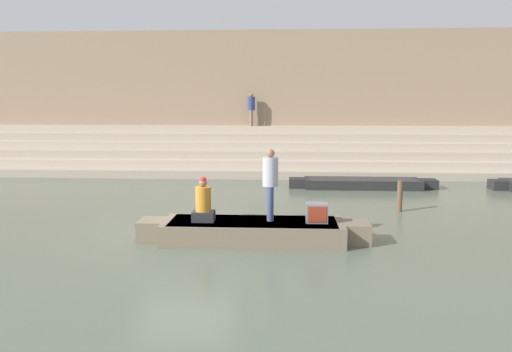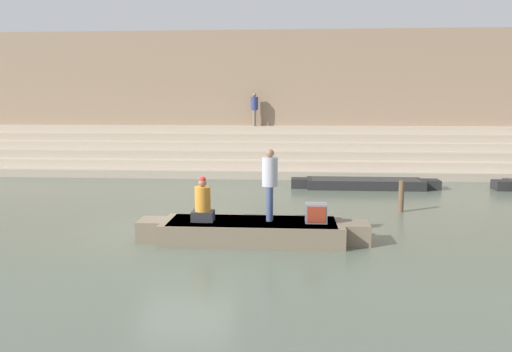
# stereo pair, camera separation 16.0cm
# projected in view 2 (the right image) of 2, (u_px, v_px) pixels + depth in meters

# --- Properties ---
(ground_plane) EXTENTS (120.00, 120.00, 0.00)m
(ground_plane) POSITION_uv_depth(u_px,v_px,m) (184.00, 231.00, 12.78)
(ground_plane) COLOR #566051
(ghat_steps) EXTENTS (36.00, 4.43, 2.07)m
(ghat_steps) POSITION_uv_depth(u_px,v_px,m) (234.00, 155.00, 23.91)
(ghat_steps) COLOR tan
(ghat_steps) RESTS_ON ground
(back_wall) EXTENTS (34.20, 1.28, 6.79)m
(back_wall) POSITION_uv_depth(u_px,v_px,m) (239.00, 100.00, 25.69)
(back_wall) COLOR #937A60
(back_wall) RESTS_ON ground
(rowboat_main) EXTENTS (5.47, 1.51, 0.49)m
(rowboat_main) POSITION_uv_depth(u_px,v_px,m) (252.00, 230.00, 11.84)
(rowboat_main) COLOR #756651
(rowboat_main) RESTS_ON ground
(person_standing) EXTENTS (0.37, 0.37, 1.70)m
(person_standing) POSITION_uv_depth(u_px,v_px,m) (270.00, 180.00, 11.77)
(person_standing) COLOR #3D4C75
(person_standing) RESTS_ON rowboat_main
(person_rowing) EXTENTS (0.52, 0.41, 1.07)m
(person_rowing) POSITION_uv_depth(u_px,v_px,m) (203.00, 204.00, 11.76)
(person_rowing) COLOR #28282D
(person_rowing) RESTS_ON rowboat_main
(tv_set) EXTENTS (0.50, 0.40, 0.45)m
(tv_set) POSITION_uv_depth(u_px,v_px,m) (316.00, 213.00, 11.65)
(tv_set) COLOR slate
(tv_set) RESTS_ON rowboat_main
(moored_boat_shore) EXTENTS (5.60, 1.21, 0.35)m
(moored_boat_shore) POSITION_uv_depth(u_px,v_px,m) (364.00, 183.00, 19.06)
(moored_boat_shore) COLOR black
(moored_boat_shore) RESTS_ON ground
(mooring_post) EXTENTS (0.16, 0.16, 0.95)m
(mooring_post) POSITION_uv_depth(u_px,v_px,m) (401.00, 196.00, 14.96)
(mooring_post) COLOR brown
(mooring_post) RESTS_ON ground
(person_on_steps) EXTENTS (0.37, 0.37, 1.63)m
(person_on_steps) POSITION_uv_depth(u_px,v_px,m) (254.00, 107.00, 24.73)
(person_on_steps) COLOR #756656
(person_on_steps) RESTS_ON ghat_steps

